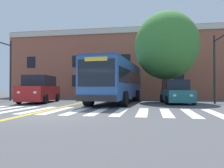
% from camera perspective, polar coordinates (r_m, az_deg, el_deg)
% --- Properties ---
extents(ground_plane, '(120.00, 120.00, 0.00)m').
position_cam_1_polar(ground_plane, '(10.09, -16.50, -8.01)').
color(ground_plane, '#4C4C4F').
extents(crosswalk, '(14.41, 4.19, 0.01)m').
position_cam_1_polar(crosswalk, '(11.93, -8.94, -6.91)').
color(crosswalk, white).
rests_on(crosswalk, ground).
extents(lane_line_yellow_inner, '(0.12, 36.00, 0.01)m').
position_cam_1_polar(lane_line_yellow_inner, '(25.89, -2.86, -3.68)').
color(lane_line_yellow_inner, gold).
rests_on(lane_line_yellow_inner, ground).
extents(lane_line_yellow_outer, '(0.12, 36.00, 0.01)m').
position_cam_1_polar(lane_line_yellow_outer, '(25.86, -2.51, -3.69)').
color(lane_line_yellow_outer, gold).
rests_on(lane_line_yellow_outer, ground).
extents(city_bus, '(3.54, 10.85, 3.29)m').
position_cam_1_polar(city_bus, '(17.74, 1.29, 0.91)').
color(city_bus, '#2D5699').
rests_on(city_bus, ground).
extents(car_red_near_lane, '(2.74, 5.17, 2.23)m').
position_cam_1_polar(car_red_near_lane, '(19.10, -18.35, -1.44)').
color(car_red_near_lane, '#AD1E1E').
rests_on(car_red_near_lane, ground).
extents(car_teal_far_lane, '(2.39, 4.50, 1.85)m').
position_cam_1_polar(car_teal_far_lane, '(17.91, 16.44, -2.22)').
color(car_teal_far_lane, '#236B70').
rests_on(car_teal_far_lane, ground).
extents(traffic_light_near_corner, '(0.42, 3.41, 5.30)m').
position_cam_1_polar(traffic_light_near_corner, '(17.50, 26.64, 6.74)').
color(traffic_light_near_corner, '#28282D').
rests_on(traffic_light_near_corner, ground).
extents(traffic_light_far_corner, '(0.34, 3.31, 5.67)m').
position_cam_1_polar(traffic_light_far_corner, '(21.78, -26.96, 5.87)').
color(traffic_light_far_corner, '#28282D').
rests_on(traffic_light_far_corner, ground).
extents(street_tree_curbside_large, '(7.67, 7.56, 7.96)m').
position_cam_1_polar(street_tree_curbside_large, '(20.13, 13.94, 9.66)').
color(street_tree_curbside_large, brown).
rests_on(street_tree_curbside_large, ground).
extents(building_facade, '(29.85, 8.71, 8.34)m').
position_cam_1_polar(building_facade, '(29.81, 4.46, 4.71)').
color(building_facade, '#9E5642').
rests_on(building_facade, ground).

